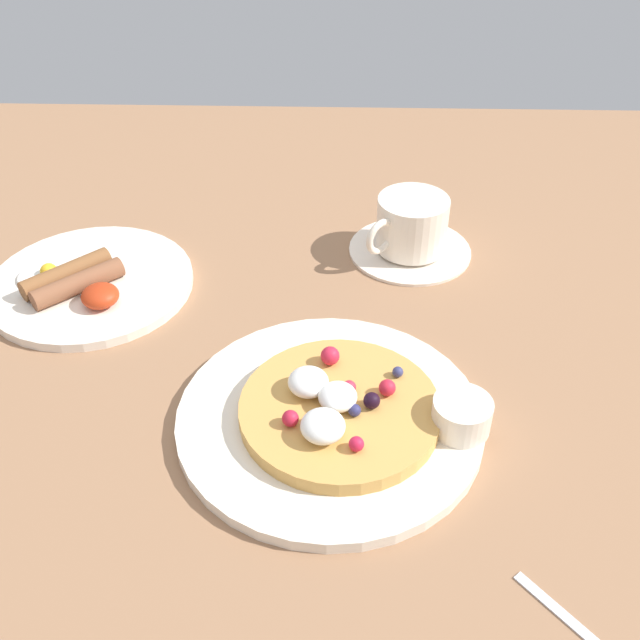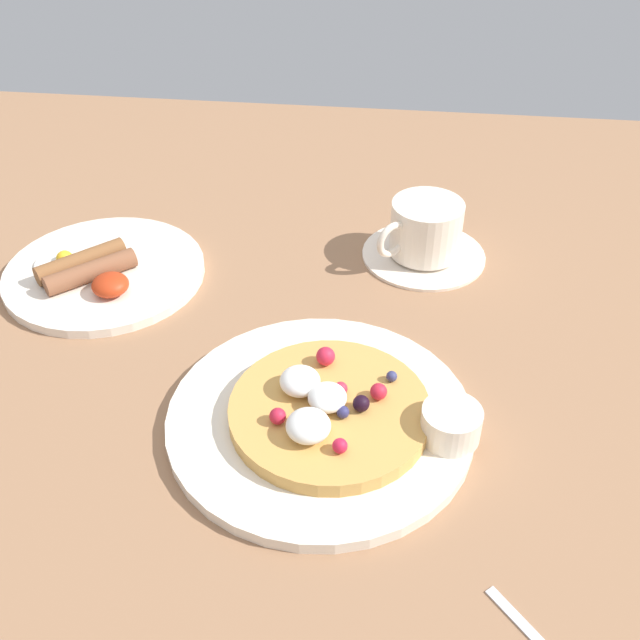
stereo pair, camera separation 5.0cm
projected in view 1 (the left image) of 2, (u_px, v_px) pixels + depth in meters
The scene contains 8 objects.
ground_plane at pixel (255, 390), 74.32cm from camera, with size 172.95×132.18×3.00cm, color #946A4B.
pancake_plate at pixel (330, 418), 68.36cm from camera, with size 27.73×27.73×1.21cm, color white.
pancake_with_berries at pixel (337, 408), 66.99cm from camera, with size 18.03×18.03×3.75cm.
syrup_ramekin at pixel (462, 415), 65.65cm from camera, with size 5.24×5.24×3.08cm.
breakfast_plate at pixel (91, 283), 84.86cm from camera, with size 22.72×22.72×1.08cm, color white.
fried_breakfast at pixel (73, 281), 82.60cm from camera, with size 12.63×10.46×2.43cm.
coffee_saucer at pixel (410, 249), 90.67cm from camera, with size 14.60×14.60×0.77cm, color #F8E6D0.
coffee_cup at pixel (411, 223), 88.29cm from camera, with size 9.85×9.47×6.37cm.
Camera 1 is at (7.97, -53.75, 50.07)cm, focal length 42.44 mm.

